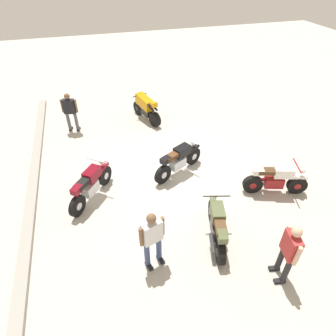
% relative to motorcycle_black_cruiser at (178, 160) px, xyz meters
% --- Properties ---
extents(ground_plane, '(40.00, 40.00, 0.00)m').
position_rel_motorcycle_black_cruiser_xyz_m(ground_plane, '(0.05, 0.05, -0.52)').
color(ground_plane, '#B7B2A8').
extents(curb_edge, '(14.00, 0.30, 0.15)m').
position_rel_motorcycle_black_cruiser_xyz_m(curb_edge, '(0.05, 4.65, -0.45)').
color(curb_edge, '#9C978F').
rests_on(curb_edge, ground).
extents(motorcycle_black_cruiser, '(1.10, 1.90, 1.09)m').
position_rel_motorcycle_black_cruiser_xyz_m(motorcycle_black_cruiser, '(0.00, 0.00, 0.00)').
color(motorcycle_black_cruiser, black).
rests_on(motorcycle_black_cruiser, ground).
extents(motorcycle_olive_vintage, '(1.92, 0.88, 1.07)m').
position_rel_motorcycle_black_cruiser_xyz_m(motorcycle_olive_vintage, '(-2.91, -0.09, -0.03)').
color(motorcycle_olive_vintage, black).
rests_on(motorcycle_olive_vintage, ground).
extents(motorcycle_cream_vintage, '(0.92, 1.91, 1.07)m').
position_rel_motorcycle_black_cruiser_xyz_m(motorcycle_cream_vintage, '(-1.74, -2.53, -0.03)').
color(motorcycle_cream_vintage, black).
rests_on(motorcycle_cream_vintage, ground).
extents(motorcycle_orange_sportbike, '(1.90, 0.93, 1.14)m').
position_rel_motorcycle_black_cruiser_xyz_m(motorcycle_orange_sportbike, '(3.96, 0.19, 0.07)').
color(motorcycle_orange_sportbike, black).
rests_on(motorcycle_orange_sportbike, ground).
extents(motorcycle_maroon_cruiser, '(1.73, 1.38, 1.09)m').
position_rel_motorcycle_black_cruiser_xyz_m(motorcycle_maroon_cruiser, '(-0.45, 2.87, 0.00)').
color(motorcycle_maroon_cruiser, black).
rests_on(motorcycle_maroon_cruiser, ground).
extents(person_in_black_shirt, '(0.41, 0.63, 1.62)m').
position_rel_motorcycle_black_cruiser_xyz_m(person_in_black_shirt, '(3.87, 3.28, 0.40)').
color(person_in_black_shirt, '#59595B').
rests_on(person_in_black_shirt, ground).
extents(person_in_red_shirt, '(0.65, 0.38, 1.67)m').
position_rel_motorcycle_black_cruiser_xyz_m(person_in_red_shirt, '(-4.33, -1.08, 0.43)').
color(person_in_red_shirt, '#262628').
rests_on(person_in_red_shirt, ground).
extents(person_in_white_shirt, '(0.42, 0.64, 1.65)m').
position_rel_motorcycle_black_cruiser_xyz_m(person_in_white_shirt, '(-3.15, 1.64, 0.42)').
color(person_in_white_shirt, '#384772').
rests_on(person_in_white_shirt, ground).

